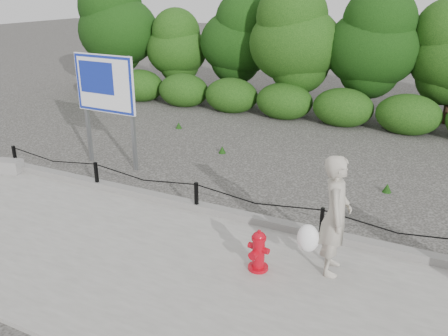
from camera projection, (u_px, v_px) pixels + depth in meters
name	position (u px, v px, depth m)	size (l,w,h in m)	color
ground	(197.00, 214.00, 9.39)	(90.00, 90.00, 0.00)	#2D2B28
sidewalk	(136.00, 261.00, 7.71)	(14.00, 4.00, 0.08)	gray
curb	(198.00, 206.00, 9.38)	(14.00, 0.22, 0.14)	slate
chain_barrier	(196.00, 193.00, 9.23)	(10.06, 0.06, 0.60)	black
treeline	(342.00, 40.00, 15.67)	(20.58, 3.57, 4.62)	black
fire_hydrant	(258.00, 251.00, 7.31)	(0.37, 0.39, 0.68)	#B40614
pedestrian	(334.00, 217.00, 7.09)	(0.81, 0.76, 1.90)	#A59D8D
concrete_block	(2.00, 166.00, 11.26)	(0.96, 0.34, 0.31)	gray
advertising_sign	(105.00, 89.00, 11.25)	(1.72, 0.19, 2.75)	slate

